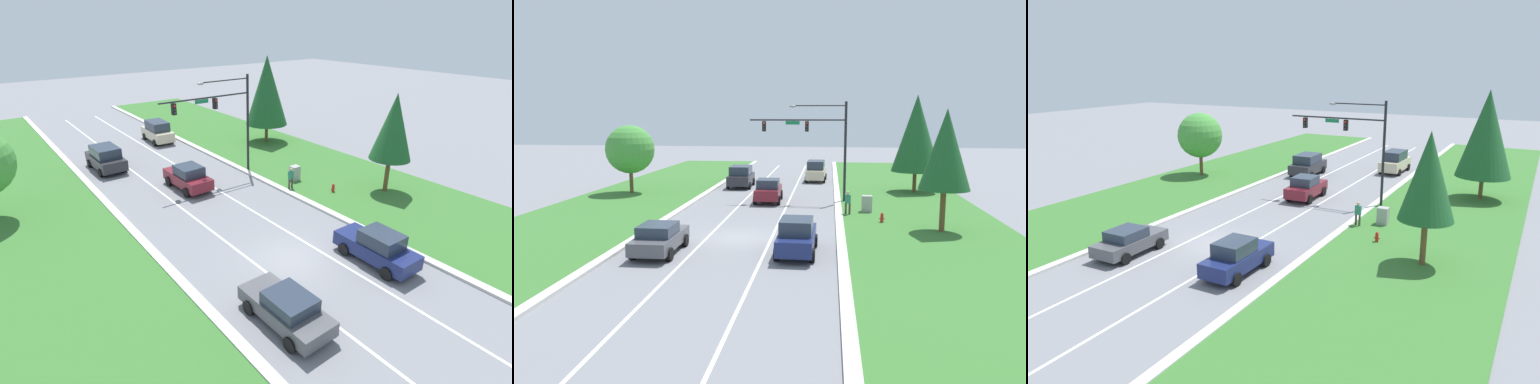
# 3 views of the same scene
# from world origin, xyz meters

# --- Properties ---
(ground_plane) EXTENTS (160.00, 160.00, 0.00)m
(ground_plane) POSITION_xyz_m (0.00, 0.00, 0.00)
(ground_plane) COLOR slate
(curb_strip_right) EXTENTS (0.50, 90.00, 0.15)m
(curb_strip_right) POSITION_xyz_m (5.65, 0.00, 0.07)
(curb_strip_right) COLOR beige
(curb_strip_right) RESTS_ON ground_plane
(curb_strip_left) EXTENTS (0.50, 90.00, 0.15)m
(curb_strip_left) POSITION_xyz_m (-5.65, 0.00, 0.07)
(curb_strip_left) COLOR beige
(curb_strip_left) RESTS_ON ground_plane
(grass_verge_right) EXTENTS (10.00, 90.00, 0.08)m
(grass_verge_right) POSITION_xyz_m (10.90, 0.00, 0.04)
(grass_verge_right) COLOR #38702D
(grass_verge_right) RESTS_ON ground_plane
(grass_verge_left) EXTENTS (10.00, 90.00, 0.08)m
(grass_verge_left) POSITION_xyz_m (-10.90, 0.00, 0.04)
(grass_verge_left) COLOR #38702D
(grass_verge_left) RESTS_ON ground_plane
(lane_stripe_inner_left) EXTENTS (0.14, 81.00, 0.01)m
(lane_stripe_inner_left) POSITION_xyz_m (-1.80, 0.00, 0.00)
(lane_stripe_inner_left) COLOR white
(lane_stripe_inner_left) RESTS_ON ground_plane
(lane_stripe_inner_right) EXTENTS (0.14, 81.00, 0.01)m
(lane_stripe_inner_right) POSITION_xyz_m (1.80, 0.00, 0.00)
(lane_stripe_inner_right) COLOR white
(lane_stripe_inner_right) RESTS_ON ground_plane
(traffic_signal_mast) EXTENTS (7.59, 0.41, 7.84)m
(traffic_signal_mast) POSITION_xyz_m (4.00, 12.39, 5.22)
(traffic_signal_mast) COLOR black
(traffic_signal_mast) RESTS_ON ground_plane
(navy_sedan) EXTENTS (1.99, 4.48, 1.82)m
(navy_sedan) POSITION_xyz_m (3.40, -2.89, 0.89)
(navy_sedan) COLOR navy
(navy_sedan) RESTS_ON ground_plane
(charcoal_suv) EXTENTS (2.32, 4.61, 2.04)m
(charcoal_suv) POSITION_xyz_m (-3.37, 19.55, 1.04)
(charcoal_suv) COLOR #28282D
(charcoal_suv) RESTS_ON ground_plane
(burgundy_sedan) EXTENTS (2.15, 4.49, 1.84)m
(burgundy_sedan) POSITION_xyz_m (0.20, 11.78, 0.92)
(burgundy_sedan) COLOR maroon
(burgundy_sedan) RESTS_ON ground_plane
(champagne_suv) EXTENTS (2.19, 4.70, 2.13)m
(champagne_suv) POSITION_xyz_m (3.60, 24.79, 1.07)
(champagne_suv) COLOR beige
(champagne_suv) RESTS_ON ground_plane
(graphite_sedan) EXTENTS (2.07, 4.33, 1.52)m
(graphite_sedan) POSITION_xyz_m (-3.39, -3.54, 0.78)
(graphite_sedan) COLOR #4C4C51
(graphite_sedan) RESTS_ON ground_plane
(utility_cabinet) EXTENTS (0.70, 0.60, 1.22)m
(utility_cabinet) POSITION_xyz_m (7.62, 8.17, 0.61)
(utility_cabinet) COLOR #9E9E99
(utility_cabinet) RESTS_ON ground_plane
(pedestrian) EXTENTS (0.40, 0.26, 1.69)m
(pedestrian) POSITION_xyz_m (6.25, 7.10, 0.94)
(pedestrian) COLOR #42382D
(pedestrian) RESTS_ON ground_plane
(fire_hydrant) EXTENTS (0.34, 0.20, 0.70)m
(fire_hydrant) POSITION_xyz_m (8.32, 4.74, 0.34)
(fire_hydrant) COLOR red
(fire_hydrant) RESTS_ON ground_plane
(conifer_near_right_tree) EXTENTS (4.16, 4.16, 8.55)m
(conifer_near_right_tree) POSITION_xyz_m (12.43, 17.88, 5.22)
(conifer_near_right_tree) COLOR brown
(conifer_near_right_tree) RESTS_ON ground_plane
(conifer_far_right_tree) EXTENTS (2.91, 2.91, 7.20)m
(conifer_far_right_tree) POSITION_xyz_m (11.53, 2.58, 4.85)
(conifer_far_right_tree) COLOR brown
(conifer_far_right_tree) RESTS_ON ground_plane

